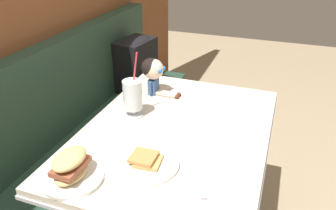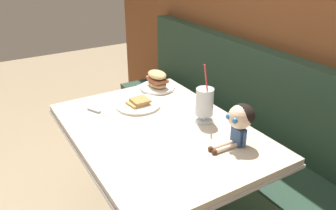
{
  "view_description": "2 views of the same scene",
  "coord_description": "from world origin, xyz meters",
  "px_view_note": "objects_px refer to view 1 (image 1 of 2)",
  "views": [
    {
      "loc": [
        -1.2,
        -0.22,
        1.54
      ],
      "look_at": [
        0.02,
        0.22,
        0.85
      ],
      "focal_mm": 35.79,
      "sensor_mm": 36.0,
      "label": 1
    },
    {
      "loc": [
        1.28,
        -0.54,
        1.57
      ],
      "look_at": [
        -0.02,
        0.24,
        0.84
      ],
      "focal_mm": 36.44,
      "sensor_mm": 36.0,
      "label": 2
    }
  ],
  "objects_px": {
    "milkshake_glass": "(133,97)",
    "backpack": "(137,63)",
    "seated_doll": "(153,71)",
    "sandwich_plate": "(71,170)",
    "butter_knife": "(200,184)",
    "toast_plate": "(146,163)"
  },
  "relations": [
    {
      "from": "milkshake_glass",
      "to": "seated_doll",
      "type": "xyz_separation_m",
      "value": [
        0.26,
        0.0,
        0.03
      ]
    },
    {
      "from": "milkshake_glass",
      "to": "backpack",
      "type": "xyz_separation_m",
      "value": [
        0.84,
        0.37,
        -0.18
      ]
    },
    {
      "from": "milkshake_glass",
      "to": "seated_doll",
      "type": "bearing_deg",
      "value": 0.07
    },
    {
      "from": "sandwich_plate",
      "to": "backpack",
      "type": "xyz_separation_m",
      "value": [
        1.33,
        0.36,
        -0.13
      ]
    },
    {
      "from": "seated_doll",
      "to": "backpack",
      "type": "distance_m",
      "value": 0.72
    },
    {
      "from": "milkshake_glass",
      "to": "seated_doll",
      "type": "height_order",
      "value": "milkshake_glass"
    },
    {
      "from": "sandwich_plate",
      "to": "butter_knife",
      "type": "distance_m",
      "value": 0.46
    },
    {
      "from": "milkshake_glass",
      "to": "sandwich_plate",
      "type": "distance_m",
      "value": 0.5
    },
    {
      "from": "toast_plate",
      "to": "backpack",
      "type": "height_order",
      "value": "backpack"
    },
    {
      "from": "butter_knife",
      "to": "seated_doll",
      "type": "height_order",
      "value": "seated_doll"
    },
    {
      "from": "toast_plate",
      "to": "seated_doll",
      "type": "relative_size",
      "value": 1.14
    },
    {
      "from": "toast_plate",
      "to": "sandwich_plate",
      "type": "relative_size",
      "value": 1.14
    },
    {
      "from": "toast_plate",
      "to": "sandwich_plate",
      "type": "height_order",
      "value": "sandwich_plate"
    },
    {
      "from": "toast_plate",
      "to": "butter_knife",
      "type": "bearing_deg",
      "value": -99.29
    },
    {
      "from": "seated_doll",
      "to": "sandwich_plate",
      "type": "bearing_deg",
      "value": 179.48
    },
    {
      "from": "backpack",
      "to": "sandwich_plate",
      "type": "bearing_deg",
      "value": -164.78
    },
    {
      "from": "sandwich_plate",
      "to": "milkshake_glass",
      "type": "bearing_deg",
      "value": -0.83
    },
    {
      "from": "toast_plate",
      "to": "backpack",
      "type": "bearing_deg",
      "value": 26.32
    },
    {
      "from": "milkshake_glass",
      "to": "backpack",
      "type": "height_order",
      "value": "milkshake_glass"
    },
    {
      "from": "toast_plate",
      "to": "seated_doll",
      "type": "xyz_separation_m",
      "value": [
        0.59,
        0.21,
        0.12
      ]
    },
    {
      "from": "seated_doll",
      "to": "butter_knife",
      "type": "bearing_deg",
      "value": -145.63
    },
    {
      "from": "butter_knife",
      "to": "seated_doll",
      "type": "bearing_deg",
      "value": 34.37
    }
  ]
}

